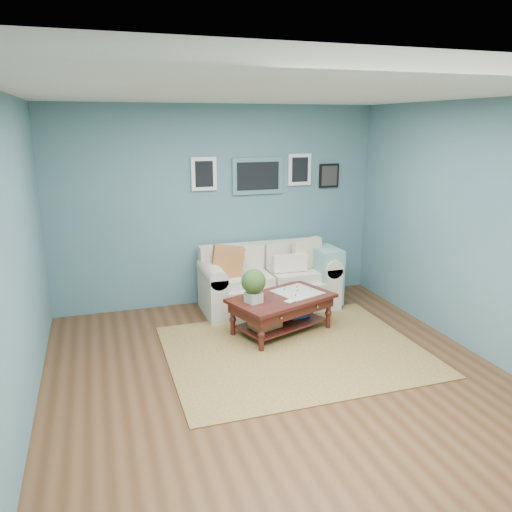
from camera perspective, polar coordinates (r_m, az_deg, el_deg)
name	(u,v)px	position (r m, az deg, el deg)	size (l,w,h in m)	color
room_shell	(285,246)	(4.56, 3.29, 1.09)	(5.00, 5.02, 2.70)	brown
area_rug	(294,351)	(5.65, 4.41, -10.72)	(2.77, 2.21, 0.01)	brown
loveseat	(274,280)	(6.81, 2.02, -2.71)	(1.85, 0.84, 0.95)	beige
coffee_table	(277,304)	(5.95, 2.42, -5.46)	(1.38, 1.07, 0.85)	#380E0B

